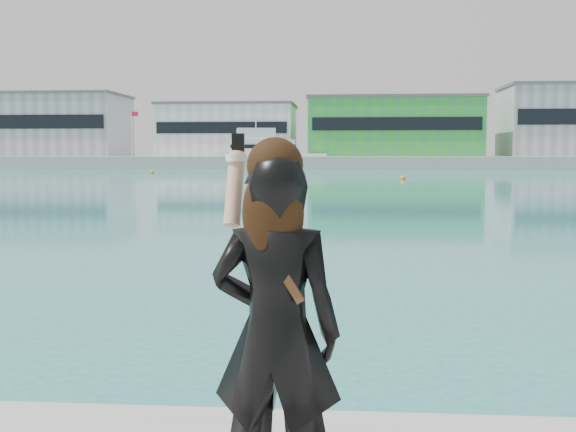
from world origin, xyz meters
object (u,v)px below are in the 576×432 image
(motor_yacht, at_px, (265,154))
(buoy_extra, at_px, (152,174))
(buoy_far, at_px, (253,174))
(woman, at_px, (276,323))
(buoy_near, at_px, (403,180))

(motor_yacht, bearing_deg, buoy_extra, -119.97)
(buoy_far, xyz_separation_m, buoy_extra, (-12.90, 1.39, 0.00))
(buoy_extra, bearing_deg, buoy_far, -6.17)
(motor_yacht, bearing_deg, woman, -94.27)
(buoy_far, distance_m, buoy_extra, 12.98)
(buoy_extra, bearing_deg, woman, -74.34)
(buoy_far, relative_size, buoy_extra, 1.00)
(motor_yacht, bearing_deg, buoy_near, -79.80)
(buoy_near, bearing_deg, buoy_extra, 148.02)
(buoy_near, bearing_deg, buoy_far, 134.29)
(buoy_extra, distance_m, woman, 88.16)
(woman, bearing_deg, motor_yacht, -78.65)
(buoy_extra, xyz_separation_m, woman, (23.78, -84.87, 1.70))
(buoy_near, height_order, buoy_extra, same)
(buoy_near, distance_m, buoy_extra, 34.82)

